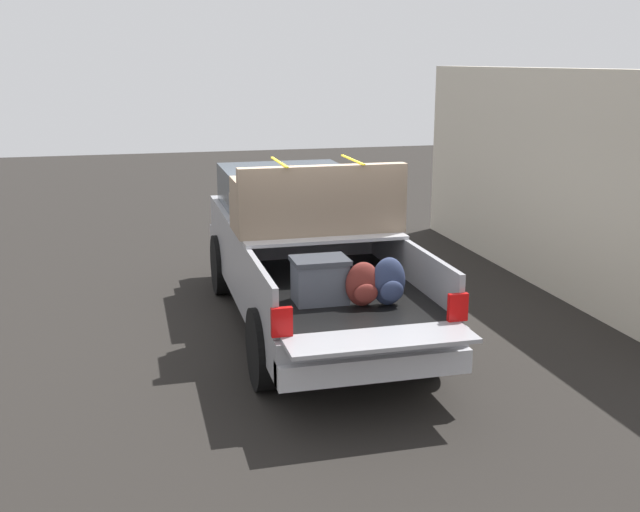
# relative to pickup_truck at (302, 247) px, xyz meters

# --- Properties ---
(ground_plane) EXTENTS (40.00, 40.00, 0.00)m
(ground_plane) POSITION_rel_pickup_truck_xyz_m (-0.38, -0.00, -0.98)
(ground_plane) COLOR black
(pickup_truck) EXTENTS (6.05, 2.06, 2.23)m
(pickup_truck) POSITION_rel_pickup_truck_xyz_m (0.00, 0.00, 0.00)
(pickup_truck) COLOR gray
(pickup_truck) RESTS_ON ground_plane
(building_facade) EXTENTS (8.08, 0.36, 3.27)m
(building_facade) POSITION_rel_pickup_truck_xyz_m (0.76, -4.01, 0.65)
(building_facade) COLOR beige
(building_facade) RESTS_ON ground_plane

